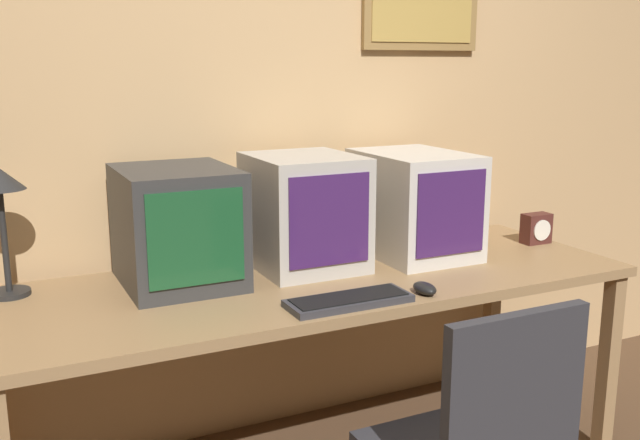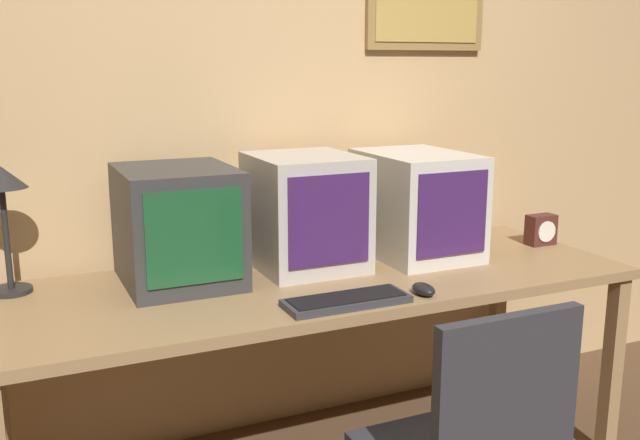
# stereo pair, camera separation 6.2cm
# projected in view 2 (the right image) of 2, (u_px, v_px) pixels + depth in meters

# --- Properties ---
(wall_back) EXTENTS (8.00, 0.08, 2.60)m
(wall_back) POSITION_uv_depth(u_px,v_px,m) (271.00, 110.00, 2.78)
(wall_back) COLOR tan
(wall_back) RESTS_ON ground_plane
(desk) EXTENTS (2.20, 0.78, 0.76)m
(desk) POSITION_uv_depth(u_px,v_px,m) (320.00, 296.00, 2.49)
(desk) COLOR #99754C
(desk) RESTS_ON ground_plane
(monitor_left) EXTENTS (0.37, 0.45, 0.39)m
(monitor_left) POSITION_uv_depth(u_px,v_px,m) (178.00, 225.00, 2.38)
(monitor_left) COLOR #333333
(monitor_left) RESTS_ON desk
(monitor_center) EXTENTS (0.36, 0.41, 0.41)m
(monitor_center) POSITION_uv_depth(u_px,v_px,m) (305.00, 212.00, 2.56)
(monitor_center) COLOR #B7B2A8
(monitor_center) RESTS_ON desk
(monitor_right) EXTENTS (0.35, 0.48, 0.40)m
(monitor_right) POSITION_uv_depth(u_px,v_px,m) (416.00, 204.00, 2.73)
(monitor_right) COLOR beige
(monitor_right) RESTS_ON desk
(keyboard_main) EXTENTS (0.39, 0.14, 0.03)m
(keyboard_main) POSITION_uv_depth(u_px,v_px,m) (346.00, 301.00, 2.19)
(keyboard_main) COLOR #333338
(keyboard_main) RESTS_ON desk
(mouse_near_keyboard) EXTENTS (0.06, 0.10, 0.04)m
(mouse_near_keyboard) POSITION_uv_depth(u_px,v_px,m) (424.00, 289.00, 2.28)
(mouse_near_keyboard) COLOR black
(mouse_near_keyboard) RESTS_ON desk
(desk_clock) EXTENTS (0.12, 0.07, 0.12)m
(desk_clock) POSITION_uv_depth(u_px,v_px,m) (541.00, 230.00, 2.90)
(desk_clock) COLOR #4C231E
(desk_clock) RESTS_ON desk
(desk_lamp) EXTENTS (0.16, 0.16, 0.42)m
(desk_lamp) POSITION_uv_depth(u_px,v_px,m) (2.00, 195.00, 2.23)
(desk_lamp) COLOR black
(desk_lamp) RESTS_ON desk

